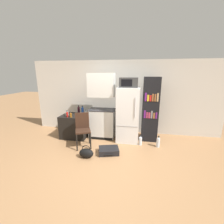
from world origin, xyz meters
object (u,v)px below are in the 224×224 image
Objects in this scene: suitcase_large_flat at (109,151)px; chair at (83,127)px; bottle_milk_white at (67,113)px; bookshelf at (150,110)px; bottle_clear_short at (86,113)px; kitchen_hutch at (102,109)px; bottle_amber_beer at (71,115)px; handbag at (86,153)px; refrigerator at (128,115)px; bottle_ketchup_red at (67,114)px; bottle_wine_dark at (79,110)px; side_table at (75,126)px; microwave at (129,82)px; bottle_blue_soda at (83,111)px; water_bottle_front at (140,141)px; water_bottle_middle at (158,142)px.

chair is at bearing 144.40° from suitcase_large_flat.
bookshelf is at bearing 5.07° from bottle_milk_white.
bookshelf is 12.12× the size of bottle_clear_short.
kitchen_hutch is at bearing -0.06° from bottle_clear_short.
handbag is at bearing -49.67° from bottle_amber_beer.
bottle_clear_short is at bearing 176.43° from refrigerator.
bottle_ketchup_red is at bearing 126.65° from chair.
bottle_wine_dark is at bearing 171.68° from kitchen_hutch.
side_table is 0.83× the size of chair.
handbag is (-0.50, -0.31, 0.05)m from suitcase_large_flat.
handbag is (-0.92, -1.21, -1.65)m from microwave.
bottle_blue_soda reaches higher than side_table.
bottle_milk_white is at bearing -170.81° from kitchen_hutch.
water_bottle_front is at bearing -35.84° from refrigerator.
kitchen_hutch is 12.79× the size of bottle_clear_short.
bottle_wine_dark reaches higher than bottle_amber_beer.
bottle_clear_short is (-2.03, -0.05, -0.17)m from bookshelf.
bottle_ketchup_red is 1.23× the size of bottle_milk_white.
refrigerator is 3.16× the size of microwave.
bottle_amber_beer is 0.54× the size of water_bottle_front.
suitcase_large_flat is (0.41, -0.99, -0.87)m from kitchen_hutch.
bottle_amber_beer is at bearing 130.33° from handbag.
bottle_amber_beer is at bearing -41.02° from bottle_milk_white.
bottle_blue_soda is at bearing 45.13° from bottle_ketchup_red.
bottle_milk_white reaches higher than handbag.
suitcase_large_flat is (0.95, -0.99, -0.73)m from bottle_clear_short.
bottle_amber_beer is at bearing -157.75° from kitchen_hutch.
bottle_amber_beer is (-0.89, -0.36, -0.15)m from kitchen_hutch.
bottle_ketchup_red is at bearing -160.99° from kitchen_hutch.
refrigerator is 10.27× the size of bottle_clear_short.
side_table is at bearing -161.73° from bottle_clear_short.
microwave reaches higher than bottle_amber_beer.
bottle_ketchup_red is 0.51× the size of handbag.
kitchen_hutch is at bearing 174.05° from microwave.
water_bottle_middle is (1.72, -0.41, -0.81)m from kitchen_hutch.
bottle_wine_dark is at bearing 148.91° from bottle_blue_soda.
suitcase_large_flat is (-0.42, -0.91, -1.71)m from microwave.
water_bottle_middle is at bearing -19.81° from refrigerator.
bottle_blue_soda reaches higher than bottle_clear_short.
water_bottle_middle is (2.26, -0.41, -0.66)m from bottle_clear_short.
bottle_blue_soda is at bearing 176.18° from refrigerator.
bottle_amber_beer is 2.69m from water_bottle_middle.
suitcase_large_flat is at bearing -24.45° from bottle_ketchup_red.
refrigerator reaches higher than handbag.
bottle_amber_beer is (-1.71, -0.28, -0.98)m from microwave.
refrigerator is 0.96m from microwave.
bottle_blue_soda is 1.77× the size of bottle_amber_beer.
side_table is at bearing -176.01° from bookshelf.
microwave reaches higher than suitcase_large_flat.
bottle_clear_short is at bearing 78.29° from chair.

